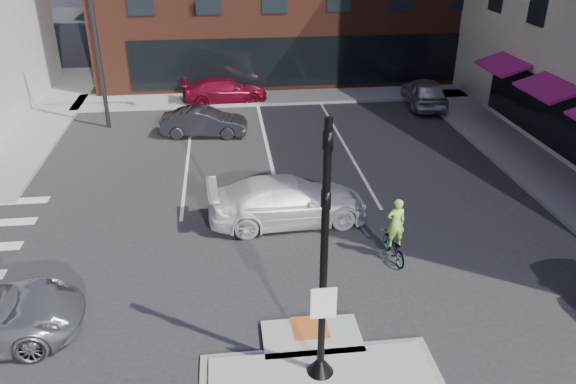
{
  "coord_description": "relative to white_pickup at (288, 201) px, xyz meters",
  "views": [
    {
      "loc": [
        -1.84,
        -8.99,
        9.32
      ],
      "look_at": [
        -0.09,
        5.77,
        2.0
      ],
      "focal_mm": 35.0,
      "sensor_mm": 36.0,
      "label": 1
    }
  ],
  "objects": [
    {
      "name": "sidewalk_e",
      "position": [
        10.68,
        2.41,
        -0.7
      ],
      "size": [
        3.0,
        24.0,
        0.15
      ],
      "primitive_type": "cube",
      "color": "gray",
      "rests_on": "ground"
    },
    {
      "name": "sidewalk_n",
      "position": [
        2.88,
        14.41,
        -0.7
      ],
      "size": [
        26.0,
        3.0,
        0.15
      ],
      "primitive_type": "cube",
      "color": "gray",
      "rests_on": "ground"
    },
    {
      "name": "signal_pole",
      "position": [
        -0.12,
        -7.2,
        1.58
      ],
      "size": [
        0.6,
        0.6,
        5.98
      ],
      "color": "black",
      "rests_on": "refuge_island"
    },
    {
      "name": "white_pickup",
      "position": [
        0.0,
        0.0,
        0.0
      ],
      "size": [
        5.46,
        2.52,
        1.55
      ],
      "primitive_type": "imported",
      "rotation": [
        0.0,
        0.0,
        1.64
      ],
      "color": "white",
      "rests_on": "ground"
    },
    {
      "name": "bg_car_dark",
      "position": [
        -2.93,
        8.71,
        -0.12
      ],
      "size": [
        4.12,
        1.86,
        1.31
      ],
      "primitive_type": "imported",
      "rotation": [
        0.0,
        0.0,
        1.45
      ],
      "color": "#232328",
      "rests_on": "ground"
    },
    {
      "name": "bg_car_silver",
      "position": [
        8.84,
        11.94,
        0.0
      ],
      "size": [
        2.3,
        4.71,
        1.55
      ],
      "primitive_type": "imported",
      "rotation": [
        0.0,
        0.0,
        3.04
      ],
      "color": "#B5B8BC",
      "rests_on": "ground"
    },
    {
      "name": "bg_car_red",
      "position": [
        -1.87,
        13.91,
        -0.1
      ],
      "size": [
        4.74,
        2.17,
        1.34
      ],
      "primitive_type": "imported",
      "rotation": [
        0.0,
        0.0,
        1.63
      ],
      "color": "maroon",
      "rests_on": "ground"
    },
    {
      "name": "cyclist",
      "position": [
        2.88,
        -2.68,
        -0.1
      ],
      "size": [
        0.69,
        1.59,
        2.01
      ],
      "rotation": [
        0.0,
        0.0,
        3.24
      ],
      "color": "#3F3F44",
      "rests_on": "ground"
    }
  ]
}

